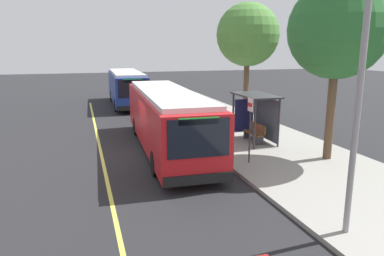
# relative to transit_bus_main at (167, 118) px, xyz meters

# --- Properties ---
(ground_plane) EXTENTS (120.00, 120.00, 0.00)m
(ground_plane) POSITION_rel_transit_bus_main_xyz_m (0.64, -1.01, -1.62)
(ground_plane) COLOR #232326
(sidewalk_curb) EXTENTS (44.00, 6.40, 0.15)m
(sidewalk_curb) POSITION_rel_transit_bus_main_xyz_m (0.64, 4.99, -1.54)
(sidewalk_curb) COLOR gray
(sidewalk_curb) RESTS_ON ground_plane
(lane_stripe_center) EXTENTS (36.00, 0.14, 0.01)m
(lane_stripe_center) POSITION_rel_transit_bus_main_xyz_m (0.64, -3.21, -1.61)
(lane_stripe_center) COLOR #E0D64C
(lane_stripe_center) RESTS_ON ground_plane
(transit_bus_main) EXTENTS (11.74, 3.06, 2.95)m
(transit_bus_main) POSITION_rel_transit_bus_main_xyz_m (0.00, 0.00, 0.00)
(transit_bus_main) COLOR red
(transit_bus_main) RESTS_ON ground_plane
(transit_bus_second) EXTENTS (10.33, 2.87, 2.95)m
(transit_bus_second) POSITION_rel_transit_bus_main_xyz_m (-15.05, -0.08, -0.00)
(transit_bus_second) COLOR navy
(transit_bus_second) RESTS_ON ground_plane
(bus_shelter) EXTENTS (2.90, 1.60, 2.48)m
(bus_shelter) POSITION_rel_transit_bus_main_xyz_m (0.16, 4.75, 0.30)
(bus_shelter) COLOR #333338
(bus_shelter) RESTS_ON sidewalk_curb
(waiting_bench) EXTENTS (1.60, 0.48, 0.95)m
(waiting_bench) POSITION_rel_transit_bus_main_xyz_m (0.36, 4.61, -0.98)
(waiting_bench) COLOR brown
(waiting_bench) RESTS_ON sidewalk_curb
(route_sign_post) EXTENTS (0.44, 0.08, 2.80)m
(route_sign_post) POSITION_rel_transit_bus_main_xyz_m (3.51, 2.75, 0.34)
(route_sign_post) COLOR #333338
(route_sign_post) RESTS_ON sidewalk_curb
(street_tree_near_shelter) EXTENTS (4.17, 4.17, 7.74)m
(street_tree_near_shelter) POSITION_rel_transit_bus_main_xyz_m (-5.54, 6.86, 4.16)
(street_tree_near_shelter) COLOR brown
(street_tree_near_shelter) RESTS_ON sidewalk_curb
(street_tree_upstreet) EXTENTS (4.08, 4.08, 7.58)m
(street_tree_upstreet) POSITION_rel_transit_bus_main_xyz_m (3.98, 6.35, 4.04)
(street_tree_upstreet) COLOR brown
(street_tree_upstreet) RESTS_ON sidewalk_curb
(utility_pole) EXTENTS (0.16, 0.16, 6.40)m
(utility_pole) POSITION_rel_transit_bus_main_xyz_m (9.71, 2.60, 1.73)
(utility_pole) COLOR gray
(utility_pole) RESTS_ON sidewalk_curb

